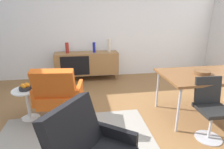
% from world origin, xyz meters
% --- Properties ---
extents(ground_plane, '(8.32, 8.32, 0.00)m').
position_xyz_m(ground_plane, '(0.00, 0.00, 0.00)').
color(ground_plane, olive).
extents(wall_back, '(6.80, 0.12, 2.80)m').
position_xyz_m(wall_back, '(0.00, 2.60, 1.40)').
color(wall_back, white).
rests_on(wall_back, ground_plane).
extents(sideboard, '(1.60, 0.45, 0.72)m').
position_xyz_m(sideboard, '(-0.41, 2.30, 0.44)').
color(sideboard, olive).
rests_on(sideboard, ground_plane).
extents(vase_cobalt, '(0.07, 0.07, 0.26)m').
position_xyz_m(vase_cobalt, '(-0.21, 2.30, 0.85)').
color(vase_cobalt, navy).
rests_on(vase_cobalt, sideboard).
extents(vase_sculptural_dark, '(0.09, 0.09, 0.26)m').
position_xyz_m(vase_sculptural_dark, '(-0.88, 2.30, 0.85)').
color(vase_sculptural_dark, maroon).
rests_on(vase_sculptural_dark, sideboard).
extents(vase_ceramic_small, '(0.08, 0.08, 0.33)m').
position_xyz_m(vase_ceramic_small, '(0.18, 2.30, 0.89)').
color(vase_ceramic_small, beige).
rests_on(vase_ceramic_small, sideboard).
extents(dining_table, '(1.60, 0.90, 0.74)m').
position_xyz_m(dining_table, '(1.54, 0.16, 0.70)').
color(dining_table, brown).
rests_on(dining_table, ground_plane).
extents(wooden_bowl_on_table, '(0.26, 0.26, 0.06)m').
position_xyz_m(wooden_bowl_on_table, '(1.39, 0.17, 0.77)').
color(wooden_bowl_on_table, brown).
rests_on(wooden_bowl_on_table, dining_table).
extents(dining_chair_front_left, '(0.41, 0.44, 0.86)m').
position_xyz_m(dining_chair_front_left, '(1.19, -0.40, 0.47)').
color(dining_chair_front_left, black).
rests_on(dining_chair_front_left, ground_plane).
extents(lounge_chair_red, '(0.77, 0.72, 0.95)m').
position_xyz_m(lounge_chair_red, '(-0.92, 0.35, 0.47)').
color(lounge_chair_red, '#D85919').
rests_on(lounge_chair_red, ground_plane).
extents(side_table_round, '(0.44, 0.44, 0.52)m').
position_xyz_m(side_table_round, '(-1.43, 0.49, 0.32)').
color(side_table_round, white).
rests_on(side_table_round, ground_plane).
extents(fruit_bowl, '(0.20, 0.20, 0.11)m').
position_xyz_m(fruit_bowl, '(-1.43, 0.49, 0.56)').
color(fruit_bowl, '#262628').
rests_on(fruit_bowl, side_table_round).
extents(area_rug, '(2.20, 1.70, 0.01)m').
position_xyz_m(area_rug, '(-0.67, -0.36, 0.00)').
color(area_rug, gray).
rests_on(area_rug, ground_plane).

